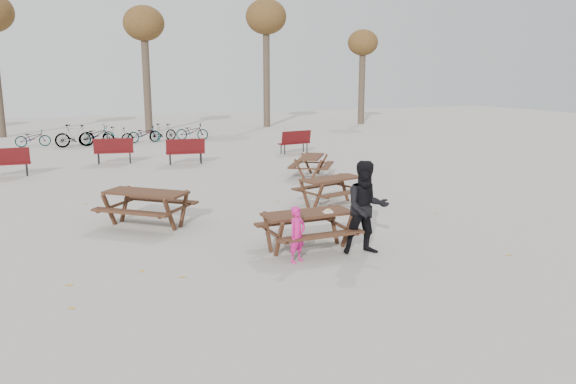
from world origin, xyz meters
name	(u,v)px	position (x,y,z in m)	size (l,w,h in m)	color
ground	(307,249)	(0.00, 0.00, 0.00)	(80.00, 80.00, 0.00)	gray
main_picnic_table	(308,221)	(0.00, 0.00, 0.59)	(1.80, 1.45, 0.78)	#321C12
food_tray	(328,212)	(0.36, -0.20, 0.79)	(0.18, 0.11, 0.04)	white
bread_roll	(328,210)	(0.36, -0.20, 0.83)	(0.14, 0.06, 0.05)	tan
soda_bottle	(298,212)	(-0.31, -0.19, 0.85)	(0.07, 0.07, 0.17)	silver
child	(297,234)	(-0.51, -0.62, 0.54)	(0.39, 0.26, 1.08)	#CA1973
adult	(366,208)	(0.95, -0.68, 0.93)	(0.90, 0.70, 1.86)	black
picnic_table_east	(332,191)	(2.30, 3.34, 0.37)	(1.73, 1.39, 0.74)	#321C12
picnic_table_north	(147,209)	(-2.69, 3.12, 0.41)	(1.92, 1.55, 0.83)	#321C12
picnic_table_far	(311,166)	(3.63, 7.39, 0.36)	(1.69, 1.36, 0.73)	#321C12
park_bench_row	(159,151)	(-0.65, 12.39, 0.52)	(13.10, 2.22, 1.03)	#5B1214
bicycle_row	(117,134)	(-1.40, 19.73, 0.48)	(9.59, 1.73, 1.11)	black
tree_row	(140,27)	(0.90, 25.15, 6.19)	(32.17, 3.52, 8.26)	#382B21
fallen_leaves	(283,218)	(0.50, 2.50, 0.00)	(11.00, 11.00, 0.01)	gold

